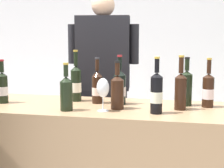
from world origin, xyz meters
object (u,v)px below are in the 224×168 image
(wine_bottle_6, at_px, (186,87))
(wine_bottle_7, at_px, (120,87))
(wine_bottle_9, at_px, (117,91))
(wine_glass, at_px, (103,89))
(wine_bottle_1, at_px, (208,90))
(person_server, at_px, (103,98))
(wine_bottle_0, at_px, (76,83))
(wine_bottle_8, at_px, (181,89))
(wine_bottle_2, at_px, (3,87))
(wine_bottle_3, at_px, (66,92))
(wine_bottle_10, at_px, (97,87))
(wine_bottle_5, at_px, (156,93))

(wine_bottle_6, height_order, wine_bottle_7, wine_bottle_7)
(wine_bottle_9, distance_m, wine_glass, 0.11)
(wine_bottle_7, relative_size, wine_bottle_9, 1.09)
(wine_bottle_1, xyz_separation_m, person_server, (-0.84, 0.59, -0.19))
(wine_bottle_0, relative_size, wine_bottle_8, 1.06)
(wine_bottle_2, relative_size, wine_bottle_3, 1.01)
(wine_bottle_0, height_order, wine_bottle_6, wine_bottle_0)
(wine_bottle_7, xyz_separation_m, wine_bottle_9, (0.01, -0.15, -0.00))
(wine_bottle_2, relative_size, person_server, 0.17)
(wine_bottle_2, xyz_separation_m, wine_bottle_10, (0.64, 0.13, 0.00))
(wine_bottle_10, xyz_separation_m, person_server, (-0.10, 0.61, -0.19))
(wine_bottle_7, bearing_deg, wine_bottle_1, 2.64)
(wine_bottle_0, xyz_separation_m, wine_bottle_7, (0.32, -0.05, -0.01))
(wine_bottle_3, bearing_deg, wine_bottle_6, 22.80)
(wine_bottle_3, xyz_separation_m, wine_bottle_10, (0.13, 0.26, -0.00))
(person_server, bearing_deg, wine_bottle_0, -96.43)
(wine_bottle_10, bearing_deg, wine_bottle_0, 165.56)
(wine_bottle_9, bearing_deg, wine_bottle_5, -16.55)
(wine_bottle_5, bearing_deg, wine_glass, -178.66)
(wine_bottle_2, bearing_deg, wine_bottle_7, 8.89)
(wine_bottle_0, xyz_separation_m, wine_bottle_9, (0.34, -0.20, -0.01))
(wine_bottle_2, relative_size, wine_bottle_9, 0.98)
(wine_bottle_7, height_order, wine_bottle_10, wine_bottle_7)
(wine_bottle_1, xyz_separation_m, wine_bottle_9, (-0.57, -0.18, 0.00))
(wine_bottle_8, bearing_deg, wine_bottle_6, 74.34)
(wine_bottle_6, height_order, wine_glass, wine_bottle_6)
(wine_glass, bearing_deg, wine_bottle_1, 22.02)
(wine_bottle_2, height_order, wine_bottle_9, wine_bottle_9)
(wine_bottle_9, relative_size, wine_bottle_10, 0.97)
(wine_bottle_5, xyz_separation_m, wine_bottle_6, (0.18, 0.27, 0.00))
(wine_bottle_1, relative_size, wine_bottle_5, 0.94)
(wine_bottle_2, relative_size, wine_bottle_7, 0.90)
(wine_bottle_5, bearing_deg, wine_bottle_10, 151.62)
(wine_bottle_3, bearing_deg, wine_bottle_8, 14.24)
(wine_bottle_1, distance_m, wine_bottle_9, 0.59)
(wine_bottle_1, relative_size, wine_bottle_8, 0.94)
(person_server, bearing_deg, wine_bottle_1, -35.03)
(wine_glass, bearing_deg, wine_bottle_9, 48.26)
(wine_bottle_1, distance_m, wine_bottle_8, 0.21)
(wine_bottle_3, relative_size, wine_bottle_8, 0.87)
(person_server, bearing_deg, wine_bottle_2, -126.06)
(wine_bottle_1, xyz_separation_m, wine_bottle_8, (-0.17, -0.11, 0.02))
(wine_bottle_3, bearing_deg, wine_bottle_0, 96.78)
(wine_glass, bearing_deg, wine_bottle_0, 133.35)
(wine_bottle_1, bearing_deg, wine_bottle_2, -173.72)
(wine_bottle_6, bearing_deg, wine_bottle_10, -175.97)
(wine_bottle_3, relative_size, wine_bottle_7, 0.89)
(person_server, bearing_deg, wine_bottle_7, -67.11)
(wine_bottle_3, distance_m, person_server, 0.90)
(wine_bottle_5, height_order, wine_glass, wine_bottle_5)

